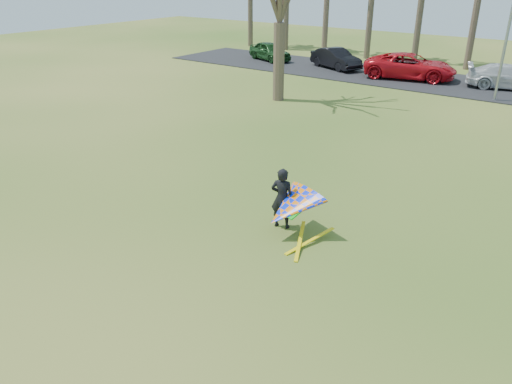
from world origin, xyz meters
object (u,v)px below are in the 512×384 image
Objects in this scene: car_3 at (509,77)px; car_2 at (410,66)px; kite_flyer at (290,206)px; car_1 at (336,58)px; car_0 at (270,51)px.

car_2 is at bearing 80.34° from car_3.
car_1 is at bearing 115.16° from kite_flyer.
car_2 is (11.70, -0.40, 0.11)m from car_0.
kite_flyer reaches higher than car_2.
kite_flyer is (16.76, -23.06, 0.09)m from car_0.
car_0 is 1.74× the size of kite_flyer.
car_3 is at bearing 87.69° from kite_flyer.
car_0 is 5.95m from car_1.
car_2 is 6.05m from car_3.
car_1 is at bearing -69.06° from car_0.
car_2 reaches higher than car_0.
car_0 is at bearing 113.21° from car_1.
car_0 is at bearing 126.02° from kite_flyer.
car_3 is (11.76, 0.31, -0.00)m from car_1.
car_0 is at bearing 76.32° from car_2.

